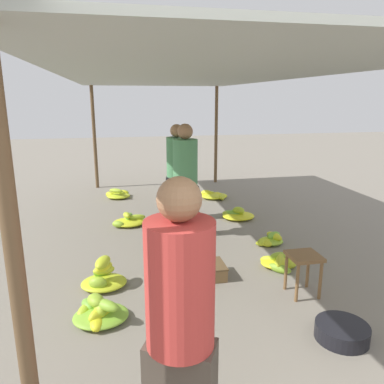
% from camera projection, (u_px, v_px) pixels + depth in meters
% --- Properties ---
extents(canopy_post_front_left, '(0.08, 0.08, 2.42)m').
position_uv_depth(canopy_post_front_left, '(20.00, 308.00, 1.70)').
color(canopy_post_front_left, brown).
rests_on(canopy_post_front_left, ground).
extents(canopy_post_back_left, '(0.08, 0.08, 2.42)m').
position_uv_depth(canopy_post_back_left, '(94.00, 138.00, 8.88)').
color(canopy_post_back_left, brown).
rests_on(canopy_post_back_left, ground).
extents(canopy_post_back_right, '(0.08, 0.08, 2.42)m').
position_uv_depth(canopy_post_back_right, '(216.00, 135.00, 9.47)').
color(canopy_post_back_right, brown).
rests_on(canopy_post_back_right, ground).
extents(canopy_tarp, '(3.39, 7.96, 0.04)m').
position_uv_depth(canopy_tarp, '(186.00, 76.00, 5.29)').
color(canopy_tarp, '#9EA399').
rests_on(canopy_tarp, canopy_post_front_left).
extents(vendor_foreground, '(0.50, 0.50, 1.76)m').
position_uv_depth(vendor_foreground, '(180.00, 328.00, 2.04)').
color(vendor_foreground, '#4C4238').
rests_on(vendor_foreground, ground).
extents(stool, '(0.34, 0.34, 0.48)m').
position_uv_depth(stool, '(304.00, 263.00, 4.11)').
color(stool, brown).
rests_on(stool, ground).
extents(basin_black, '(0.48, 0.48, 0.14)m').
position_uv_depth(basin_black, '(342.00, 332.00, 3.40)').
color(basin_black, black).
rests_on(basin_black, ground).
extents(banana_pile_left_0, '(0.52, 0.49, 0.36)m').
position_uv_depth(banana_pile_left_0, '(103.00, 277.00, 4.33)').
color(banana_pile_left_0, '#C6D429').
rests_on(banana_pile_left_0, ground).
extents(banana_pile_left_1, '(0.60, 0.54, 0.23)m').
position_uv_depth(banana_pile_left_1, '(129.00, 221.00, 6.47)').
color(banana_pile_left_1, '#A8C82E').
rests_on(banana_pile_left_1, ground).
extents(banana_pile_left_2, '(0.55, 0.54, 0.27)m').
position_uv_depth(banana_pile_left_2, '(99.00, 312.00, 3.68)').
color(banana_pile_left_2, '#96C031').
rests_on(banana_pile_left_2, ground).
extents(banana_pile_left_3, '(0.56, 0.50, 0.24)m').
position_uv_depth(banana_pile_left_3, '(118.00, 194.00, 8.24)').
color(banana_pile_left_3, yellow).
rests_on(banana_pile_left_3, ground).
extents(banana_pile_right_0, '(0.58, 0.61, 0.16)m').
position_uv_depth(banana_pile_right_0, '(214.00, 195.00, 8.21)').
color(banana_pile_right_0, '#C7D429').
rests_on(banana_pile_right_0, ground).
extents(banana_pile_right_1, '(0.59, 0.51, 0.22)m').
position_uv_depth(banana_pile_right_1, '(237.00, 214.00, 6.82)').
color(banana_pile_right_1, '#7AB536').
rests_on(banana_pile_right_1, ground).
extents(banana_pile_right_2, '(0.46, 0.36, 0.19)m').
position_uv_depth(banana_pile_right_2, '(270.00, 240.00, 5.59)').
color(banana_pile_right_2, '#C9D528').
rests_on(banana_pile_right_2, ground).
extents(banana_pile_right_3, '(0.52, 0.51, 0.18)m').
position_uv_depth(banana_pile_right_3, '(279.00, 262.00, 4.84)').
color(banana_pile_right_3, '#9CC330').
rests_on(banana_pile_right_3, ground).
extents(crate_near, '(0.39, 0.39, 0.17)m').
position_uv_depth(crate_near, '(209.00, 270.00, 4.58)').
color(crate_near, brown).
rests_on(crate_near, ground).
extents(crate_mid, '(0.38, 0.38, 0.18)m').
position_uv_depth(crate_mid, '(186.00, 222.00, 6.32)').
color(crate_mid, '#9E7A4C').
rests_on(crate_mid, ground).
extents(crate_far, '(0.43, 0.43, 0.21)m').
position_uv_depth(crate_far, '(179.00, 245.00, 5.33)').
color(crate_far, brown).
rests_on(crate_far, ground).
extents(shopper_walking_mid, '(0.39, 0.38, 1.77)m').
position_uv_depth(shopper_walking_mid, '(185.00, 180.00, 5.73)').
color(shopper_walking_mid, '#2D2D33').
rests_on(shopper_walking_mid, ground).
extents(shopper_walking_far, '(0.43, 0.43, 1.70)m').
position_uv_depth(shopper_walking_far, '(177.00, 171.00, 6.57)').
color(shopper_walking_far, '#2D2D33').
rests_on(shopper_walking_far, ground).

